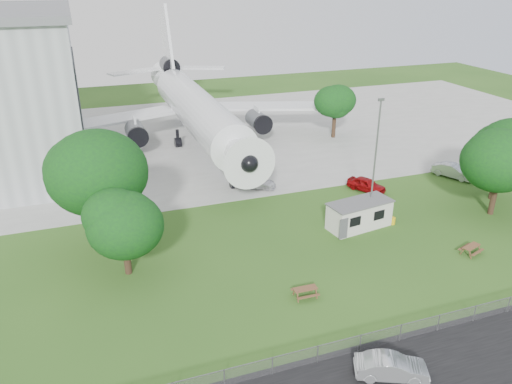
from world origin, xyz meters
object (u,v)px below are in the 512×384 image
object	(u,v)px
picnic_west	(305,297)
car_centre_sedan	(391,367)
picnic_east	(470,254)
airliner	(195,106)
site_cabin	(359,214)

from	to	relation	value
picnic_west	car_centre_sedan	xyz separation A→B (m)	(1.45, -9.06, 0.71)
picnic_west	picnic_east	distance (m)	16.10
picnic_west	airliner	bearing A→B (deg)	90.23
site_cabin	car_centre_sedan	size ratio (longest dim) A/B	1.59
airliner	car_centre_sedan	xyz separation A→B (m)	(0.62, -47.90, -4.55)
picnic_east	car_centre_sedan	xyz separation A→B (m)	(-14.62, -9.97, 0.71)
site_cabin	picnic_east	distance (m)	10.14
airliner	picnic_west	distance (m)	39.21
site_cabin	picnic_west	distance (m)	12.81
airliner	site_cabin	world-z (taller)	airliner
airliner	site_cabin	xyz separation A→B (m)	(8.64, -30.33, -3.96)
picnic_east	car_centre_sedan	size ratio (longest dim) A/B	0.41
airliner	picnic_west	world-z (taller)	airliner
airliner	site_cabin	bearing A→B (deg)	-74.10
airliner	picnic_east	bearing A→B (deg)	-68.12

